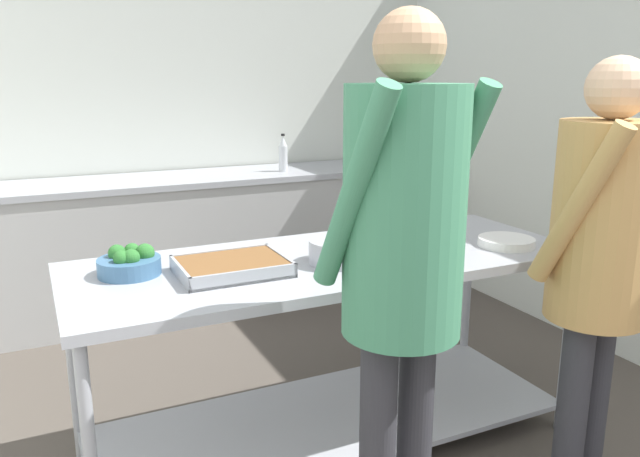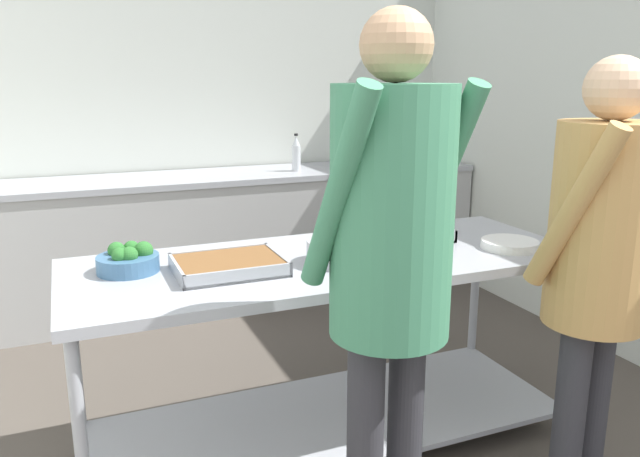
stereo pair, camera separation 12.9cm
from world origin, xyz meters
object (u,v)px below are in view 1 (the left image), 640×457
object	(u,v)px
guest_serving_left	(403,243)
guest_serving_right	(601,243)
serving_tray_roast	(232,267)
serving_tray_vegetables	(401,233)
sauce_pan	(340,250)
broccoli_bowl	(130,263)
water_bottle	(283,154)
plate_stack	(506,242)

from	to	relation	value
guest_serving_left	guest_serving_right	xyz separation A→B (m)	(0.78, -0.06, -0.08)
guest_serving_right	serving_tray_roast	bearing A→B (deg)	147.04
serving_tray_roast	serving_tray_vegetables	world-z (taller)	same
sauce_pan	guest_serving_left	xyz separation A→B (m)	(-0.10, -0.61, 0.19)
broccoli_bowl	water_bottle	xyz separation A→B (m)	(1.35, 1.78, 0.15)
guest_serving_right	water_bottle	world-z (taller)	guest_serving_right
water_bottle	guest_serving_left	bearing A→B (deg)	-104.22
serving_tray_vegetables	plate_stack	xyz separation A→B (m)	(0.36, -0.30, -0.01)
guest_serving_left	water_bottle	xyz separation A→B (m)	(0.66, 2.59, -0.05)
serving_tray_vegetables	plate_stack	bearing A→B (deg)	-40.28
sauce_pan	serving_tray_vegetables	bearing A→B (deg)	27.09
serving_tray_roast	plate_stack	world-z (taller)	serving_tray_roast
guest_serving_left	water_bottle	size ratio (longest dim) A/B	6.69
serving_tray_vegetables	water_bottle	xyz separation A→B (m)	(0.13, 1.77, 0.17)
sauce_pan	water_bottle	world-z (taller)	water_bottle
broccoli_bowl	guest_serving_left	distance (m)	1.08
broccoli_bowl	guest_serving_right	world-z (taller)	guest_serving_right
serving_tray_vegetables	plate_stack	distance (m)	0.47
broccoli_bowl	sauce_pan	bearing A→B (deg)	-14.41
serving_tray_vegetables	guest_serving_left	size ratio (longest dim) A/B	0.22
serving_tray_roast	sauce_pan	bearing A→B (deg)	-6.83
sauce_pan	serving_tray_vegetables	size ratio (longest dim) A/B	0.98
serving_tray_roast	serving_tray_vegetables	distance (m)	0.88
guest_serving_right	sauce_pan	bearing A→B (deg)	135.35
sauce_pan	guest_serving_left	world-z (taller)	guest_serving_left
serving_tray_vegetables	guest_serving_right	bearing A→B (deg)	-74.19
broccoli_bowl	guest_serving_right	distance (m)	1.71
guest_serving_right	broccoli_bowl	bearing A→B (deg)	149.27
broccoli_bowl	plate_stack	xyz separation A→B (m)	(1.58, -0.29, -0.03)
sauce_pan	serving_tray_vegetables	distance (m)	0.48
sauce_pan	plate_stack	distance (m)	0.79
serving_tray_roast	sauce_pan	world-z (taller)	sauce_pan
serving_tray_vegetables	water_bottle	size ratio (longest dim) A/B	1.48
serving_tray_vegetables	guest_serving_left	bearing A→B (deg)	-122.43
broccoli_bowl	water_bottle	world-z (taller)	water_bottle
serving_tray_vegetables	guest_serving_right	world-z (taller)	guest_serving_right
broccoli_bowl	water_bottle	size ratio (longest dim) A/B	0.88
sauce_pan	guest_serving_right	world-z (taller)	guest_serving_right
guest_serving_left	serving_tray_vegetables	bearing A→B (deg)	57.57
serving_tray_roast	guest_serving_left	distance (m)	0.77
plate_stack	guest_serving_left	bearing A→B (deg)	-149.49
plate_stack	guest_serving_right	size ratio (longest dim) A/B	0.15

